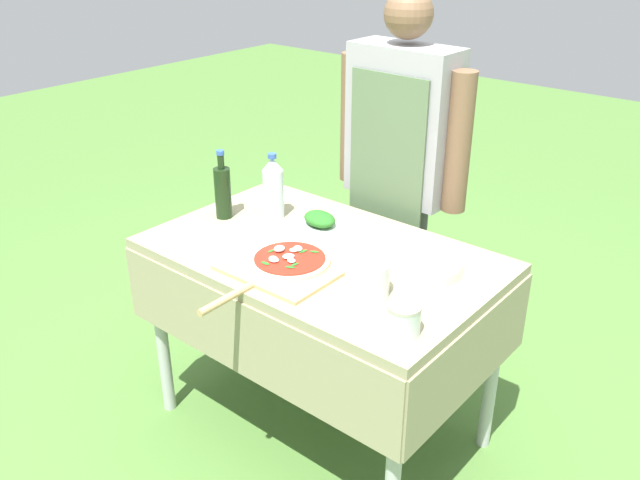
{
  "coord_description": "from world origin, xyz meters",
  "views": [
    {
      "loc": [
        1.33,
        -1.6,
        1.84
      ],
      "look_at": [
        -0.0,
        0.0,
        0.81
      ],
      "focal_mm": 38.0,
      "sensor_mm": 36.0,
      "label": 1
    }
  ],
  "objects_px": {
    "oil_bottle": "(223,191)",
    "sauce_jar": "(404,321)",
    "person_cook": "(400,161)",
    "herb_container": "(320,220)",
    "plate_stack": "(423,265)",
    "pizza_on_peel": "(287,263)",
    "prep_table": "(321,276)",
    "water_bottle": "(273,188)",
    "mixing_tub": "(367,279)"
  },
  "relations": [
    {
      "from": "mixing_tub",
      "to": "sauce_jar",
      "type": "distance_m",
      "value": 0.23
    },
    {
      "from": "oil_bottle",
      "to": "sauce_jar",
      "type": "xyz_separation_m",
      "value": [
        0.97,
        -0.23,
        -0.07
      ]
    },
    {
      "from": "pizza_on_peel",
      "to": "mixing_tub",
      "type": "height_order",
      "value": "mixing_tub"
    },
    {
      "from": "oil_bottle",
      "to": "herb_container",
      "type": "distance_m",
      "value": 0.38
    },
    {
      "from": "prep_table",
      "to": "mixing_tub",
      "type": "distance_m",
      "value": 0.36
    },
    {
      "from": "water_bottle",
      "to": "prep_table",
      "type": "bearing_deg",
      "value": -18.28
    },
    {
      "from": "pizza_on_peel",
      "to": "water_bottle",
      "type": "distance_m",
      "value": 0.42
    },
    {
      "from": "mixing_tub",
      "to": "herb_container",
      "type": "bearing_deg",
      "value": 146.15
    },
    {
      "from": "oil_bottle",
      "to": "plate_stack",
      "type": "bearing_deg",
      "value": 8.94
    },
    {
      "from": "prep_table",
      "to": "oil_bottle",
      "type": "height_order",
      "value": "oil_bottle"
    },
    {
      "from": "oil_bottle",
      "to": "sauce_jar",
      "type": "relative_size",
      "value": 2.78
    },
    {
      "from": "oil_bottle",
      "to": "sauce_jar",
      "type": "bearing_deg",
      "value": -13.12
    },
    {
      "from": "pizza_on_peel",
      "to": "herb_container",
      "type": "height_order",
      "value": "herb_container"
    },
    {
      "from": "person_cook",
      "to": "herb_container",
      "type": "relative_size",
      "value": 8.3
    },
    {
      "from": "person_cook",
      "to": "water_bottle",
      "type": "bearing_deg",
      "value": 60.36
    },
    {
      "from": "prep_table",
      "to": "water_bottle",
      "type": "distance_m",
      "value": 0.41
    },
    {
      "from": "prep_table",
      "to": "person_cook",
      "type": "bearing_deg",
      "value": 95.57
    },
    {
      "from": "pizza_on_peel",
      "to": "oil_bottle",
      "type": "distance_m",
      "value": 0.49
    },
    {
      "from": "mixing_tub",
      "to": "sauce_jar",
      "type": "bearing_deg",
      "value": -27.64
    },
    {
      "from": "mixing_tub",
      "to": "plate_stack",
      "type": "distance_m",
      "value": 0.25
    },
    {
      "from": "water_bottle",
      "to": "oil_bottle",
      "type": "bearing_deg",
      "value": -139.53
    },
    {
      "from": "water_bottle",
      "to": "sauce_jar",
      "type": "height_order",
      "value": "water_bottle"
    },
    {
      "from": "sauce_jar",
      "to": "herb_container",
      "type": "bearing_deg",
      "value": 148.07
    },
    {
      "from": "herb_container",
      "to": "prep_table",
      "type": "bearing_deg",
      "value": -48.68
    },
    {
      "from": "prep_table",
      "to": "water_bottle",
      "type": "height_order",
      "value": "water_bottle"
    },
    {
      "from": "oil_bottle",
      "to": "plate_stack",
      "type": "height_order",
      "value": "oil_bottle"
    },
    {
      "from": "oil_bottle",
      "to": "plate_stack",
      "type": "xyz_separation_m",
      "value": [
        0.81,
        0.13,
        -0.09
      ]
    },
    {
      "from": "oil_bottle",
      "to": "sauce_jar",
      "type": "distance_m",
      "value": 1.0
    },
    {
      "from": "person_cook",
      "to": "oil_bottle",
      "type": "height_order",
      "value": "person_cook"
    },
    {
      "from": "prep_table",
      "to": "mixing_tub",
      "type": "xyz_separation_m",
      "value": [
        0.29,
        -0.13,
        0.15
      ]
    },
    {
      "from": "pizza_on_peel",
      "to": "sauce_jar",
      "type": "xyz_separation_m",
      "value": [
        0.51,
        -0.08,
        0.03
      ]
    },
    {
      "from": "mixing_tub",
      "to": "sauce_jar",
      "type": "relative_size",
      "value": 1.42
    },
    {
      "from": "oil_bottle",
      "to": "sauce_jar",
      "type": "height_order",
      "value": "oil_bottle"
    },
    {
      "from": "mixing_tub",
      "to": "water_bottle",
      "type": "bearing_deg",
      "value": 158.61
    },
    {
      "from": "pizza_on_peel",
      "to": "oil_bottle",
      "type": "xyz_separation_m",
      "value": [
        -0.46,
        0.14,
        0.09
      ]
    },
    {
      "from": "pizza_on_peel",
      "to": "plate_stack",
      "type": "height_order",
      "value": "pizza_on_peel"
    },
    {
      "from": "prep_table",
      "to": "plate_stack",
      "type": "height_order",
      "value": "plate_stack"
    },
    {
      "from": "person_cook",
      "to": "plate_stack",
      "type": "height_order",
      "value": "person_cook"
    },
    {
      "from": "mixing_tub",
      "to": "sauce_jar",
      "type": "height_order",
      "value": "mixing_tub"
    },
    {
      "from": "person_cook",
      "to": "sauce_jar",
      "type": "xyz_separation_m",
      "value": [
        0.55,
        -0.8,
        -0.12
      ]
    },
    {
      "from": "prep_table",
      "to": "water_bottle",
      "type": "relative_size",
      "value": 4.79
    },
    {
      "from": "person_cook",
      "to": "oil_bottle",
      "type": "xyz_separation_m",
      "value": [
        -0.42,
        -0.57,
        -0.06
      ]
    },
    {
      "from": "person_cook",
      "to": "sauce_jar",
      "type": "height_order",
      "value": "person_cook"
    },
    {
      "from": "prep_table",
      "to": "water_bottle",
      "type": "xyz_separation_m",
      "value": [
        -0.32,
        0.11,
        0.22
      ]
    },
    {
      "from": "prep_table",
      "to": "herb_container",
      "type": "bearing_deg",
      "value": 131.32
    },
    {
      "from": "oil_bottle",
      "to": "mixing_tub",
      "type": "xyz_separation_m",
      "value": [
        0.76,
        -0.12,
        -0.05
      ]
    },
    {
      "from": "person_cook",
      "to": "mixing_tub",
      "type": "distance_m",
      "value": 0.78
    },
    {
      "from": "pizza_on_peel",
      "to": "sauce_jar",
      "type": "height_order",
      "value": "sauce_jar"
    },
    {
      "from": "prep_table",
      "to": "water_bottle",
      "type": "bearing_deg",
      "value": 161.72
    },
    {
      "from": "herb_container",
      "to": "mixing_tub",
      "type": "xyz_separation_m",
      "value": [
        0.43,
        -0.29,
        0.03
      ]
    }
  ]
}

